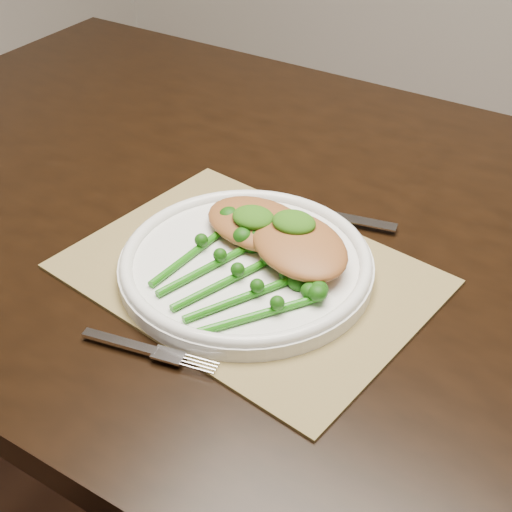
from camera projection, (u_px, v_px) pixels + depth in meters
The scene contains 10 objects.
dining_table at pixel (307, 418), 1.14m from camera, with size 1.64×0.98×0.75m.
placemat at pixel (249, 274), 0.83m from camera, with size 0.40×0.30×0.00m, color olive.
dinner_plate at pixel (246, 263), 0.82m from camera, with size 0.29×0.29×0.03m.
knife at pixel (310, 211), 0.93m from camera, with size 0.19×0.05×0.01m.
fork at pixel (157, 352), 0.72m from camera, with size 0.15×0.04×0.00m.
chicken_fillet_left at pixel (259, 224), 0.85m from camera, with size 0.14×0.10×0.03m, color #9F5F2E.
chicken_fillet_right at pixel (299, 244), 0.81m from camera, with size 0.14×0.10×0.03m, color #9F5F2E.
pesto_dollop_left at pixel (253, 217), 0.84m from camera, with size 0.05×0.04×0.02m, color #1C4A0A.
pesto_dollop_right at pixel (294, 222), 0.82m from camera, with size 0.05×0.04×0.02m, color #1C4A0A.
broccolini_bundle at pixel (223, 283), 0.78m from camera, with size 0.21×0.22×0.04m.
Camera 1 is at (0.17, -0.69, 1.27)m, focal length 50.00 mm.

